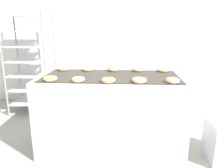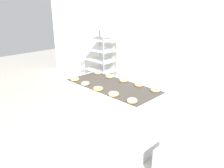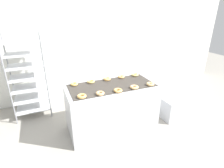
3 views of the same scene
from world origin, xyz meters
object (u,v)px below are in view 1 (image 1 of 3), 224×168
object	(u,v)px
donut_near_right	(139,80)
donut_far_rightmost	(163,70)
fryer_machine	(111,112)
donut_near_leftmost	(50,79)
donut_near_rightmost	(173,80)
baking_rack_cart	(31,61)
donut_near_center	(108,80)
donut_far_center	(113,69)
donut_near_left	(78,79)
donut_far_left	(88,69)
donut_far_leftmost	(63,69)
donut_far_right	(138,69)

from	to	relation	value
donut_near_right	donut_far_rightmost	xyz separation A→B (m)	(0.30, 0.51, -0.00)
fryer_machine	donut_near_leftmost	size ratio (longest dim) A/B	11.47
donut_near_rightmost	baking_rack_cart	bearing A→B (deg)	146.31
donut_near_rightmost	donut_near_right	bearing A→B (deg)	-179.06
donut_near_center	donut_far_center	world-z (taller)	donut_far_center
donut_near_leftmost	donut_near_left	xyz separation A→B (m)	(0.27, -0.01, -0.00)
baking_rack_cart	donut_far_left	world-z (taller)	baking_rack_cart
donut_near_leftmost	donut_far_center	bearing A→B (deg)	40.45
donut_near_rightmost	donut_far_leftmost	distance (m)	1.27
donut_far_left	donut_near_rightmost	bearing A→B (deg)	-29.39
donut_near_leftmost	donut_far_left	distance (m)	0.56
donut_near_rightmost	donut_far_right	size ratio (longest dim) A/B	1.03
donut_far_leftmost	fryer_machine	bearing A→B (deg)	-22.77
donut_near_center	donut_near_left	bearing A→B (deg)	178.89
fryer_machine	donut_near_right	xyz separation A→B (m)	(0.28, -0.25, 0.44)
donut_far_right	donut_near_rightmost	bearing A→B (deg)	-59.68
donut_far_left	donut_far_rightmost	size ratio (longest dim) A/B	0.98
donut_near_left	donut_far_left	world-z (taller)	donut_near_left
donut_near_leftmost	donut_far_left	size ratio (longest dim) A/B	1.01
fryer_machine	donut_near_rightmost	distance (m)	0.77
fryer_machine	donut_near_rightmost	bearing A→B (deg)	-23.05
baking_rack_cart	donut_far_center	xyz separation A→B (m)	(1.31, -0.77, 0.04)
donut_near_right	donut_far_right	distance (m)	0.51
donut_near_leftmost	donut_near_center	size ratio (longest dim) A/B	0.99
donut_far_left	donut_near_left	bearing A→B (deg)	-90.37
baking_rack_cart	donut_near_right	world-z (taller)	baking_rack_cart
donut_far_left	donut_far_center	world-z (taller)	donut_far_center
donut_near_right	donut_far_left	xyz separation A→B (m)	(-0.57, 0.50, -0.00)
baking_rack_cart	donut_far_rightmost	bearing A→B (deg)	-21.95
baking_rack_cart	donut_near_left	xyz separation A→B (m)	(1.01, -1.27, 0.04)
donut_near_leftmost	donut_far_leftmost	distance (m)	0.49
baking_rack_cart	donut_near_center	xyz separation A→B (m)	(1.30, -1.28, 0.03)
baking_rack_cart	donut_near_leftmost	xyz separation A→B (m)	(0.74, -1.26, 0.04)
donut_far_leftmost	donut_far_right	size ratio (longest dim) A/B	0.99
donut_near_left	donut_near_rightmost	bearing A→B (deg)	0.59
donut_near_center	donut_far_leftmost	bearing A→B (deg)	138.34
fryer_machine	donut_near_rightmost	xyz separation A→B (m)	(0.59, -0.25, 0.44)
baking_rack_cart	donut_far_center	bearing A→B (deg)	-30.27
donut_near_leftmost	donut_near_rightmost	size ratio (longest dim) A/B	1.03
donut_near_leftmost	donut_far_leftmost	bearing A→B (deg)	91.38
donut_far_center	donut_near_rightmost	bearing A→B (deg)	-40.53
donut_near_center	donut_near_right	bearing A→B (deg)	1.89
fryer_machine	donut_near_center	xyz separation A→B (m)	(-0.01, -0.26, 0.43)
donut_near_center	donut_far_rightmost	distance (m)	0.78
donut_near_left	donut_far_leftmost	size ratio (longest dim) A/B	1.03
donut_near_leftmost	donut_far_center	world-z (taller)	donut_far_center
donut_near_leftmost	donut_near_left	size ratio (longest dim) A/B	1.04
donut_far_leftmost	donut_far_rightmost	world-z (taller)	same
donut_far_leftmost	donut_far_left	distance (m)	0.29
donut_far_left	donut_far_center	bearing A→B (deg)	0.14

